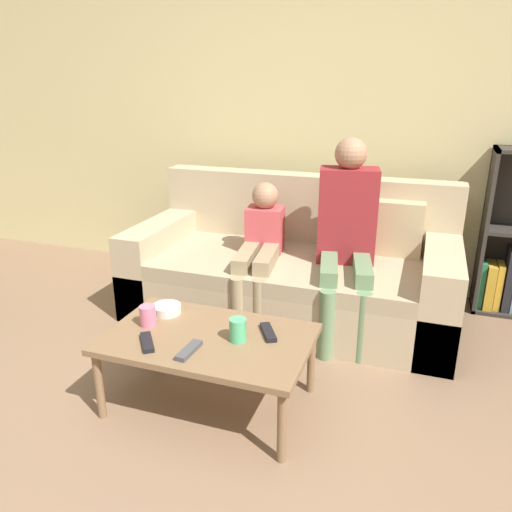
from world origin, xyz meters
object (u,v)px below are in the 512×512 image
(couch, at_px, (293,272))
(tv_remote_2, at_px, (147,342))
(tv_remote_0, at_px, (189,350))
(person_child, at_px, (260,245))
(cup_near, at_px, (148,316))
(tv_remote_1, at_px, (268,332))
(snack_bowl, at_px, (167,309))
(cup_far, at_px, (238,330))
(person_adult, at_px, (347,226))
(coffee_table, at_px, (208,343))

(couch, height_order, tv_remote_2, couch)
(couch, bearing_deg, tv_remote_0, -95.39)
(person_child, distance_m, cup_near, 1.02)
(tv_remote_2, bearing_deg, tv_remote_0, -37.25)
(tv_remote_1, relative_size, snack_bowl, 1.15)
(cup_far, relative_size, tv_remote_2, 0.67)
(cup_far, height_order, tv_remote_0, cup_far)
(cup_near, bearing_deg, person_child, 75.77)
(tv_remote_1, bearing_deg, snack_bowl, 145.45)
(person_adult, bearing_deg, tv_remote_2, -130.73)
(couch, height_order, coffee_table, couch)
(person_adult, bearing_deg, person_child, 175.90)
(tv_remote_0, xyz_separation_m, snack_bowl, (-0.29, 0.32, 0.01))
(couch, distance_m, coffee_table, 1.15)
(couch, xyz_separation_m, tv_remote_1, (0.16, -1.04, 0.10))
(coffee_table, relative_size, tv_remote_2, 5.86)
(person_child, relative_size, cup_near, 8.59)
(person_adult, bearing_deg, snack_bowl, -141.51)
(snack_bowl, bearing_deg, tv_remote_0, -48.17)
(cup_far, bearing_deg, tv_remote_1, 41.54)
(tv_remote_2, bearing_deg, couch, 38.88)
(person_adult, relative_size, tv_remote_2, 7.23)
(tv_remote_0, distance_m, tv_remote_1, 0.39)
(couch, relative_size, snack_bowl, 14.11)
(person_adult, relative_size, tv_remote_0, 6.92)
(person_child, relative_size, tv_remote_1, 5.16)
(couch, xyz_separation_m, person_adult, (0.36, -0.10, 0.39))
(snack_bowl, bearing_deg, person_adult, 49.46)
(coffee_table, distance_m, tv_remote_1, 0.29)
(cup_near, relative_size, snack_bowl, 0.69)
(coffee_table, bearing_deg, tv_remote_2, -144.90)
(person_adult, xyz_separation_m, tv_remote_1, (-0.20, -0.94, -0.29))
(tv_remote_1, distance_m, snack_bowl, 0.57)
(person_child, relative_size, snack_bowl, 5.94)
(person_child, height_order, cup_far, person_child)
(tv_remote_2, bearing_deg, person_child, 45.53)
(coffee_table, height_order, person_adult, person_adult)
(cup_near, bearing_deg, couch, 69.43)
(couch, xyz_separation_m, cup_far, (0.04, -1.14, 0.15))
(person_adult, relative_size, cup_near, 11.60)
(cup_far, xyz_separation_m, tv_remote_0, (-0.17, -0.17, -0.04))
(couch, height_order, person_child, couch)
(tv_remote_0, bearing_deg, tv_remote_1, 47.49)
(person_child, height_order, tv_remote_0, person_child)
(couch, distance_m, tv_remote_2, 1.36)
(cup_far, distance_m, tv_remote_0, 0.24)
(coffee_table, relative_size, cup_near, 9.40)
(couch, relative_size, cup_near, 20.41)
(person_adult, distance_m, tv_remote_1, 1.00)
(person_child, xyz_separation_m, cup_near, (-0.25, -0.98, -0.08))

